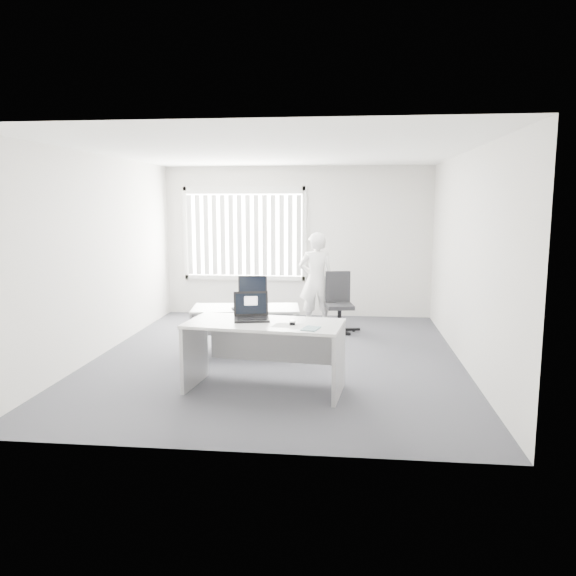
# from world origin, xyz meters

# --- Properties ---
(ground) EXTENTS (6.00, 6.00, 0.00)m
(ground) POSITION_xyz_m (0.00, 0.00, 0.00)
(ground) COLOR #4C4C53
(ground) RESTS_ON ground
(wall_back) EXTENTS (5.00, 0.02, 2.80)m
(wall_back) POSITION_xyz_m (0.00, 3.00, 1.40)
(wall_back) COLOR silver
(wall_back) RESTS_ON ground
(wall_front) EXTENTS (5.00, 0.02, 2.80)m
(wall_front) POSITION_xyz_m (0.00, -3.00, 1.40)
(wall_front) COLOR silver
(wall_front) RESTS_ON ground
(wall_left) EXTENTS (0.02, 6.00, 2.80)m
(wall_left) POSITION_xyz_m (-2.50, 0.00, 1.40)
(wall_left) COLOR silver
(wall_left) RESTS_ON ground
(wall_right) EXTENTS (0.02, 6.00, 2.80)m
(wall_right) POSITION_xyz_m (2.50, 0.00, 1.40)
(wall_right) COLOR silver
(wall_right) RESTS_ON ground
(ceiling) EXTENTS (5.00, 6.00, 0.02)m
(ceiling) POSITION_xyz_m (0.00, 0.00, 2.80)
(ceiling) COLOR white
(ceiling) RESTS_ON wall_back
(window) EXTENTS (2.32, 0.06, 1.76)m
(window) POSITION_xyz_m (-1.00, 2.96, 1.55)
(window) COLOR silver
(window) RESTS_ON wall_back
(blinds) EXTENTS (2.20, 0.10, 1.50)m
(blinds) POSITION_xyz_m (-1.00, 2.90, 1.52)
(blinds) COLOR white
(blinds) RESTS_ON wall_back
(desk_near) EXTENTS (1.84, 1.02, 0.80)m
(desk_near) POSITION_xyz_m (0.03, -1.37, 0.58)
(desk_near) COLOR silver
(desk_near) RESTS_ON ground
(desk_far) EXTENTS (1.56, 0.88, 0.68)m
(desk_far) POSITION_xyz_m (-0.46, 0.13, 0.49)
(desk_far) COLOR silver
(desk_far) RESTS_ON ground
(office_chair) EXTENTS (0.66, 0.66, 0.99)m
(office_chair) POSITION_xyz_m (0.82, 1.70, 0.31)
(office_chair) COLOR black
(office_chair) RESTS_ON ground
(person) EXTENTS (0.63, 0.44, 1.64)m
(person) POSITION_xyz_m (0.43, 1.94, 0.82)
(person) COLOR white
(person) RESTS_ON ground
(laptop) EXTENTS (0.47, 0.44, 0.31)m
(laptop) POSITION_xyz_m (-0.13, -1.30, 0.95)
(laptop) COLOR black
(laptop) RESTS_ON desk_near
(paper_sheet) EXTENTS (0.36, 0.28, 0.00)m
(paper_sheet) POSITION_xyz_m (0.31, -1.52, 0.80)
(paper_sheet) COLOR white
(paper_sheet) RESTS_ON desk_near
(mouse) EXTENTS (0.07, 0.11, 0.04)m
(mouse) POSITION_xyz_m (0.36, -1.46, 0.82)
(mouse) COLOR #ABABAE
(mouse) RESTS_ON paper_sheet
(booklet) EXTENTS (0.21, 0.26, 0.01)m
(booklet) POSITION_xyz_m (0.57, -1.66, 0.80)
(booklet) COLOR white
(booklet) RESTS_ON desk_near
(keyboard) EXTENTS (0.46, 0.27, 0.02)m
(keyboard) POSITION_xyz_m (-0.41, -0.01, 0.69)
(keyboard) COLOR black
(keyboard) RESTS_ON desk_far
(monitor) EXTENTS (0.43, 0.18, 0.41)m
(monitor) POSITION_xyz_m (-0.41, 0.40, 0.88)
(monitor) COLOR black
(monitor) RESTS_ON desk_far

